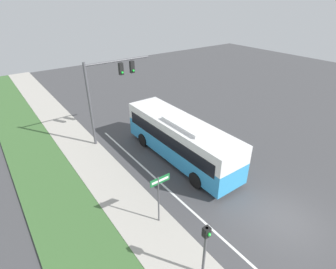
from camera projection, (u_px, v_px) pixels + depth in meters
ground_plane at (285, 220)px, 14.01m from camera, size 80.00×80.00×0.00m
lane_divider_near at (241, 255)px, 12.14m from camera, size 0.14×30.00×0.01m
bus at (180, 137)px, 18.45m from camera, size 2.72×10.05×3.25m
signal_gantry at (107, 86)px, 19.57m from camera, size 5.28×0.41×6.56m
pedestrian_signal at (205, 244)px, 10.37m from camera, size 0.28×0.34×2.87m
street_sign at (159, 192)px, 12.99m from camera, size 1.13×0.08×2.97m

